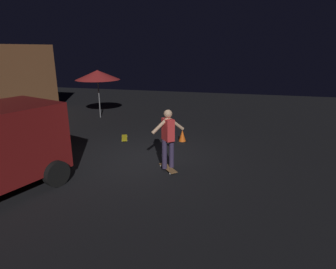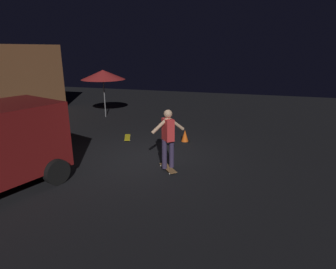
% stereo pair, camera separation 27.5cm
% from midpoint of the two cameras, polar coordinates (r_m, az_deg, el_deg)
% --- Properties ---
extents(ground_plane, '(28.00, 28.00, 0.00)m').
position_cam_midpoint_polar(ground_plane, '(8.93, -3.67, -4.85)').
color(ground_plane, black).
extents(patio_umbrella, '(2.10, 2.10, 2.30)m').
position_cam_midpoint_polar(patio_umbrella, '(14.21, -12.36, 11.63)').
color(patio_umbrella, slate).
rests_on(patio_umbrella, ground_plane).
extents(skateboard_ridden, '(0.72, 0.66, 0.07)m').
position_cam_midpoint_polar(skateboard_ridden, '(8.11, 0.98, -6.74)').
color(skateboard_ridden, olive).
rests_on(skateboard_ridden, ground_plane).
extents(skateboard_spare, '(0.80, 0.48, 0.07)m').
position_cam_midpoint_polar(skateboard_spare, '(10.87, -7.43, -0.59)').
color(skateboard_spare, gold).
rests_on(skateboard_spare, ground_plane).
extents(skater, '(0.70, 0.81, 1.67)m').
position_cam_midpoint_polar(skater, '(7.76, 1.01, -0.10)').
color(skater, '#382D4C').
rests_on(skater, skateboard_ridden).
extents(traffic_cone, '(0.34, 0.34, 0.46)m').
position_cam_midpoint_polar(traffic_cone, '(10.40, 4.16, -0.41)').
color(traffic_cone, black).
rests_on(traffic_cone, ground_plane).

